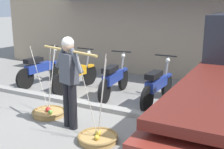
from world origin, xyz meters
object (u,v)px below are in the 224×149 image
object	(u,v)px
fruit_basket_left_side	(49,112)
fruit_basket_right_side	(98,137)
motorcycle_third_in_row	(114,79)
fruit_vendor	(69,77)
motorcycle_nearest_shop	(41,69)
motorcycle_end_of_row	(157,85)
motorcycle_second_in_row	(75,74)

from	to	relation	value
fruit_basket_left_side	fruit_basket_right_side	xyz separation A→B (m)	(1.48, -0.51, -0.00)
fruit_basket_right_side	motorcycle_third_in_row	size ratio (longest dim) A/B	0.80
fruit_basket_right_side	motorcycle_third_in_row	bearing A→B (deg)	111.27
fruit_vendor	motorcycle_nearest_shop	xyz separation A→B (m)	(-2.53, 2.02, -0.52)
fruit_vendor	fruit_basket_left_side	bearing A→B (deg)	161.22
fruit_vendor	motorcycle_nearest_shop	world-z (taller)	fruit_vendor
fruit_basket_left_side	motorcycle_end_of_row	bearing A→B (deg)	44.59
fruit_vendor	motorcycle_third_in_row	bearing A→B (deg)	94.07
fruit_basket_left_side	motorcycle_third_in_row	xyz separation A→B (m)	(0.60, 1.77, 0.38)
motorcycle_nearest_shop	motorcycle_end_of_row	bearing A→B (deg)	-0.82
motorcycle_third_in_row	motorcycle_end_of_row	distance (m)	1.15
motorcycle_end_of_row	motorcycle_second_in_row	bearing A→B (deg)	178.90
fruit_vendor	motorcycle_second_in_row	size ratio (longest dim) A/B	0.93
fruit_basket_right_side	fruit_basket_left_side	bearing A→B (deg)	161.15
fruit_basket_right_side	motorcycle_second_in_row	size ratio (longest dim) A/B	0.80
motorcycle_end_of_row	fruit_vendor	bearing A→B (deg)	-116.97
fruit_basket_left_side	motorcycle_third_in_row	world-z (taller)	fruit_basket_left_side
fruit_basket_right_side	motorcycle_second_in_row	distance (m)	3.10
motorcycle_nearest_shop	motorcycle_end_of_row	size ratio (longest dim) A/B	1.00
fruit_basket_left_side	fruit_vendor	bearing A→B (deg)	-18.78
motorcycle_second_in_row	motorcycle_third_in_row	size ratio (longest dim) A/B	1.00
fruit_basket_right_side	motorcycle_nearest_shop	world-z (taller)	fruit_basket_right_side
motorcycle_second_in_row	motorcycle_end_of_row	world-z (taller)	same
fruit_vendor	fruit_basket_left_side	world-z (taller)	fruit_vendor
motorcycle_third_in_row	motorcycle_end_of_row	world-z (taller)	same
fruit_vendor	motorcycle_end_of_row	bearing A→B (deg)	63.03
fruit_basket_left_side	motorcycle_end_of_row	size ratio (longest dim) A/B	0.80
motorcycle_nearest_shop	motorcycle_end_of_row	world-z (taller)	same
fruit_vendor	motorcycle_end_of_row	world-z (taller)	fruit_vendor
motorcycle_nearest_shop	motorcycle_second_in_row	bearing A→B (deg)	-0.29
fruit_basket_right_side	motorcycle_nearest_shop	bearing A→B (deg)	145.15
fruit_vendor	motorcycle_nearest_shop	size ratio (longest dim) A/B	0.93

